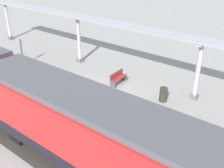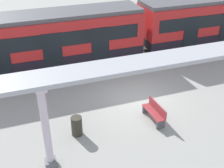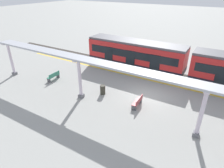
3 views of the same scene
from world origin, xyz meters
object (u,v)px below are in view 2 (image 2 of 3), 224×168
at_px(train_near_carriage, 49,40).
at_px(trash_bin, 77,126).
at_px(train_far_carriage, 215,19).
at_px(canopy_pillar_second, 46,127).
at_px(bench_near_end, 155,112).

relative_size(train_near_carriage, trash_bin, 12.76).
height_order(train_far_carriage, canopy_pillar_second, canopy_pillar_second).
relative_size(train_near_carriage, train_far_carriage, 1.00).
xyz_separation_m(train_near_carriage, canopy_pillar_second, (8.43, -1.42, 0.05)).
distance_m(canopy_pillar_second, bench_near_end, 5.40).
height_order(train_far_carriage, trash_bin, train_far_carriage).
xyz_separation_m(train_far_carriage, canopy_pillar_second, (8.43, -13.51, 0.05)).
xyz_separation_m(train_near_carriage, train_far_carriage, (0.00, 12.08, 0.00)).
bearing_deg(bench_near_end, canopy_pillar_second, -75.82).
bearing_deg(train_near_carriage, canopy_pillar_second, -9.58).
bearing_deg(train_far_carriage, bench_near_end, -49.75).
relative_size(train_near_carriage, bench_near_end, 7.57).
xyz_separation_m(train_far_carriage, trash_bin, (6.96, -12.12, -1.38)).
relative_size(train_near_carriage, canopy_pillar_second, 3.11).
relative_size(canopy_pillar_second, trash_bin, 4.10).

